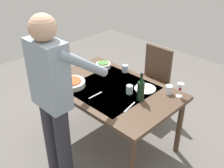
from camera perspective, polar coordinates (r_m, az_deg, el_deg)
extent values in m
plane|color=#66605B|center=(3.32, 0.00, -11.90)|extent=(6.00, 6.00, 0.00)
cube|color=#4C3828|center=(2.90, 0.00, -1.20)|extent=(1.43, 0.93, 0.04)
cube|color=beige|center=(2.89, 0.00, -0.90)|extent=(0.79, 0.79, 0.00)
cylinder|color=#4C3828|center=(3.06, 14.14, -8.76)|extent=(0.06, 0.06, 0.70)
cylinder|color=#4C3828|center=(3.72, -2.84, -0.28)|extent=(0.06, 0.06, 0.70)
cylinder|color=#4C3828|center=(2.56, 4.33, -16.94)|extent=(0.06, 0.06, 0.70)
cylinder|color=#4C3828|center=(3.32, -12.89, -5.13)|extent=(0.06, 0.06, 0.70)
cube|color=#352114|center=(3.58, 7.79, 0.02)|extent=(0.40, 0.40, 0.04)
cube|color=#4C3828|center=(3.60, 9.80, 4.42)|extent=(0.40, 0.04, 0.45)
cylinder|color=#4C3828|center=(3.74, 11.21, -2.97)|extent=(0.04, 0.04, 0.43)
cylinder|color=#4C3828|center=(3.90, 7.12, -1.11)|extent=(0.04, 0.04, 0.43)
cylinder|color=#4C3828|center=(3.50, 8.04, -5.14)|extent=(0.04, 0.04, 0.43)
cylinder|color=#4C3828|center=(3.67, 3.83, -3.06)|extent=(0.04, 0.04, 0.43)
cylinder|color=#2D2D38|center=(2.75, -12.75, -11.10)|extent=(0.14, 0.14, 0.88)
cylinder|color=#2D2D38|center=(2.62, -10.22, -13.21)|extent=(0.14, 0.14, 0.88)
cube|color=#8C9EAD|center=(2.27, -13.37, 1.98)|extent=(0.36, 0.20, 0.60)
sphere|color=tan|center=(2.12, -14.63, 11.56)|extent=(0.22, 0.22, 0.22)
cylinder|color=#8C9EAD|center=(2.49, -11.21, 6.60)|extent=(0.08, 0.52, 0.40)
cylinder|color=#8C9EAD|center=(2.23, -6.09, 4.29)|extent=(0.08, 0.52, 0.40)
cylinder|color=black|center=(2.65, 6.14, -1.54)|extent=(0.07, 0.07, 0.20)
cylinder|color=black|center=(2.58, 6.31, 1.12)|extent=(0.03, 0.03, 0.08)
cylinder|color=black|center=(2.56, 6.37, 2.06)|extent=(0.03, 0.03, 0.02)
cylinder|color=white|center=(2.83, 14.07, -2.51)|extent=(0.06, 0.06, 0.01)
cylinder|color=white|center=(2.81, 14.17, -1.86)|extent=(0.01, 0.01, 0.07)
cone|color=white|center=(2.77, 14.35, -0.58)|extent=(0.07, 0.07, 0.07)
cylinder|color=maroon|center=(2.78, 14.29, -0.98)|extent=(0.03, 0.03, 0.03)
cylinder|color=white|center=(3.14, -12.11, 1.20)|extent=(0.06, 0.06, 0.01)
cylinder|color=white|center=(3.12, -12.18, 1.81)|extent=(0.01, 0.01, 0.07)
cone|color=white|center=(3.09, -12.32, 3.00)|extent=(0.07, 0.07, 0.07)
cylinder|color=beige|center=(3.10, -12.28, 2.62)|extent=(0.03, 0.03, 0.03)
cylinder|color=silver|center=(2.77, 3.74, -1.18)|extent=(0.07, 0.07, 0.09)
cylinder|color=silver|center=(2.83, 12.01, -1.19)|extent=(0.08, 0.08, 0.09)
cylinder|color=silver|center=(3.21, 2.82, 3.30)|extent=(0.07, 0.07, 0.09)
cylinder|color=white|center=(2.95, -8.63, 0.10)|extent=(0.30, 0.30, 0.05)
cylinder|color=#C6562D|center=(2.94, -8.66, 0.49)|extent=(0.22, 0.22, 0.03)
cylinder|color=white|center=(3.32, -1.87, 3.97)|extent=(0.18, 0.18, 0.05)
cylinder|color=#4C843D|center=(3.31, -1.88, 4.33)|extent=(0.13, 0.13, 0.03)
cylinder|color=white|center=(2.89, 7.05, -0.99)|extent=(0.23, 0.23, 0.01)
cube|color=silver|center=(2.58, 3.77, -4.93)|extent=(0.05, 0.20, 0.00)
cube|color=silver|center=(2.76, -3.56, -2.40)|extent=(0.01, 0.18, 0.00)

